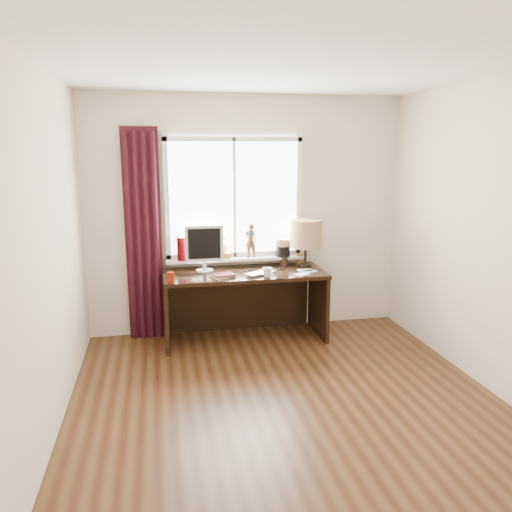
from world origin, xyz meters
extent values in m
cube|color=#492E17|center=(0.00, 0.00, 0.00)|extent=(3.50, 4.00, 0.00)
cube|color=white|center=(0.00, 0.00, 2.60)|extent=(3.50, 4.00, 0.00)
cube|color=beige|center=(0.00, 2.00, 1.30)|extent=(3.50, 0.00, 2.60)
cube|color=beige|center=(0.00, -2.00, 1.30)|extent=(3.50, 0.00, 2.60)
cube|color=beige|center=(-1.75, 0.00, 1.30)|extent=(0.00, 4.00, 2.60)
cube|color=beige|center=(1.75, 0.00, 1.30)|extent=(0.00, 4.00, 2.60)
imported|color=silver|center=(0.04, 1.49, 0.76)|extent=(0.40, 0.36, 0.03)
imported|color=white|center=(0.09, 1.38, 0.80)|extent=(0.14, 0.14, 0.10)
cylinder|color=maroon|center=(-0.87, 1.39, 0.80)|extent=(0.07, 0.07, 0.09)
cube|color=white|center=(-0.15, 1.99, 1.50)|extent=(1.40, 0.02, 1.30)
cube|color=silver|center=(-0.15, 1.96, 0.88)|extent=(1.50, 0.05, 0.05)
cube|color=silver|center=(-0.15, 1.96, 2.12)|extent=(1.50, 0.05, 0.05)
cube|color=silver|center=(-0.88, 1.96, 1.50)|extent=(0.05, 0.05, 1.40)
cube|color=silver|center=(0.57, 1.96, 1.50)|extent=(0.05, 0.05, 1.40)
cube|color=silver|center=(-0.15, 1.96, 1.50)|extent=(0.03, 0.05, 1.30)
cube|color=silver|center=(-0.15, 1.91, 0.83)|extent=(1.52, 0.18, 0.03)
cylinder|color=#500003|center=(-0.72, 1.89, 0.98)|extent=(0.14, 0.14, 0.26)
cube|color=gold|center=(-0.29, 1.91, 0.88)|extent=(0.15, 0.12, 0.06)
sphere|color=beige|center=(-0.29, 1.91, 0.97)|extent=(0.13, 0.13, 0.13)
sphere|color=beige|center=(-0.29, 1.91, 1.07)|extent=(0.07, 0.07, 0.07)
imported|color=#5A2D1C|center=(0.02, 1.90, 1.04)|extent=(0.15, 0.12, 0.38)
cylinder|color=#1E4C51|center=(0.02, 1.89, 1.12)|extent=(0.10, 0.10, 0.05)
cylinder|color=black|center=(0.38, 1.88, 0.91)|extent=(0.16, 0.16, 0.12)
cylinder|color=#8C6B4C|center=(0.38, 1.88, 1.01)|extent=(0.20, 0.20, 0.08)
cube|color=black|center=(-1.13, 1.92, 1.12)|extent=(0.38, 0.05, 2.25)
cylinder|color=black|center=(-1.27, 1.89, 1.10)|extent=(0.06, 0.06, 2.20)
cylinder|color=black|center=(-1.18, 1.89, 1.10)|extent=(0.06, 0.06, 2.20)
cylinder|color=black|center=(-1.09, 1.89, 1.10)|extent=(0.06, 0.06, 2.20)
cylinder|color=black|center=(-1.00, 1.89, 1.10)|extent=(0.06, 0.06, 2.20)
cube|color=black|center=(-0.10, 1.63, 0.73)|extent=(1.70, 0.70, 0.04)
cube|color=black|center=(-0.93, 1.63, 0.35)|extent=(0.04, 0.64, 0.71)
cube|color=black|center=(0.73, 1.63, 0.35)|extent=(0.04, 0.64, 0.71)
cube|color=black|center=(-0.10, 1.97, 0.35)|extent=(1.60, 0.03, 0.71)
cylinder|color=beige|center=(-0.51, 1.75, 0.76)|extent=(0.18, 0.18, 0.01)
cylinder|color=beige|center=(-0.51, 1.75, 0.81)|extent=(0.04, 0.04, 0.10)
cube|color=beige|center=(-0.51, 1.75, 1.05)|extent=(0.40, 0.04, 0.38)
cube|color=black|center=(-0.51, 1.73, 1.05)|extent=(0.34, 0.01, 0.32)
cube|color=beige|center=(-0.36, 1.47, 0.76)|extent=(0.26, 0.23, 0.02)
cube|color=#5A151C|center=(-0.35, 1.46, 0.78)|extent=(0.24, 0.19, 0.01)
cylinder|color=black|center=(0.39, 1.85, 0.81)|extent=(0.09, 0.09, 0.12)
cylinder|color=black|center=(0.37, 1.86, 0.86)|extent=(0.01, 0.01, 0.22)
cylinder|color=black|center=(0.40, 1.84, 0.84)|extent=(0.01, 0.01, 0.19)
cylinder|color=black|center=(0.39, 1.87, 0.88)|extent=(0.01, 0.01, 0.25)
cylinder|color=black|center=(0.41, 1.86, 0.83)|extent=(0.01, 0.01, 0.17)
cube|color=gold|center=(0.59, 1.86, 0.81)|extent=(0.10, 0.04, 0.13)
cube|color=#996633|center=(0.59, 1.85, 0.81)|extent=(0.07, 0.02, 0.10)
cylinder|color=black|center=(0.60, 1.74, 0.77)|extent=(0.14, 0.14, 0.03)
cylinder|color=black|center=(0.60, 1.74, 0.89)|extent=(0.03, 0.03, 0.22)
cylinder|color=tan|center=(0.60, 1.74, 1.12)|extent=(0.35, 0.35, 0.30)
cube|color=white|center=(0.57, 1.52, 0.75)|extent=(0.18, 0.15, 0.00)
cube|color=white|center=(0.55, 1.57, 0.75)|extent=(0.15, 0.11, 0.00)
cube|color=white|center=(0.47, 1.41, 0.75)|extent=(0.18, 0.17, 0.00)
torus|color=black|center=(-0.02, 1.63, 0.75)|extent=(0.15, 0.15, 0.01)
torus|color=black|center=(0.31, 1.71, 0.75)|extent=(0.15, 0.15, 0.01)
torus|color=black|center=(-0.04, 1.66, 0.75)|extent=(0.14, 0.14, 0.01)
camera|label=1|loc=(-0.98, -3.41, 2.02)|focal=35.00mm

